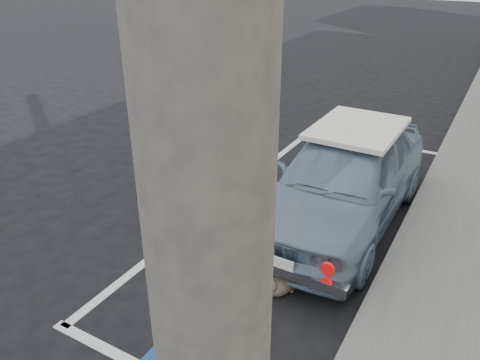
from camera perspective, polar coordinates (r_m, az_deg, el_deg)
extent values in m
plane|color=black|center=(5.31, -9.80, -17.39)|extent=(80.00, 80.00, 0.00)
cube|color=silver|center=(10.25, 15.95, 4.48)|extent=(3.00, 0.12, 0.01)
cube|color=silver|center=(7.73, -1.11, -1.74)|extent=(0.12, 7.00, 0.01)
cylinder|color=#4C4947|center=(1.03, -4.73, 18.84)|extent=(0.34, 0.34, 7.00)
imported|color=#718AA3|center=(6.86, 12.55, 0.30)|extent=(1.71, 4.14, 1.40)
cube|color=white|center=(6.99, 14.17, 6.23)|extent=(1.18, 1.58, 0.07)
cube|color=silver|center=(5.41, 5.04, -10.81)|extent=(1.57, 0.14, 0.12)
cube|color=white|center=(5.32, 4.87, -10.21)|extent=(0.33, 0.02, 0.17)
cylinder|color=red|center=(5.46, -0.19, -7.24)|extent=(0.15, 0.04, 0.15)
cylinder|color=red|center=(5.09, 10.62, -10.59)|extent=(0.15, 0.04, 0.15)
cylinder|color=red|center=(5.56, -0.19, -8.79)|extent=(0.12, 0.04, 0.12)
cylinder|color=red|center=(5.19, 10.46, -12.18)|extent=(0.12, 0.04, 0.12)
ellipsoid|color=#685A4F|center=(5.61, 4.98, -12.60)|extent=(0.34, 0.43, 0.23)
sphere|color=#685A4F|center=(5.46, 3.80, -12.73)|extent=(0.14, 0.14, 0.14)
cone|color=#685A4F|center=(5.44, 3.53, -11.95)|extent=(0.05, 0.05, 0.06)
cone|color=#685A4F|center=(5.40, 4.13, -12.32)|extent=(0.05, 0.05, 0.06)
cylinder|color=#685A4F|center=(5.74, 6.68, -12.62)|extent=(0.06, 0.25, 0.03)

